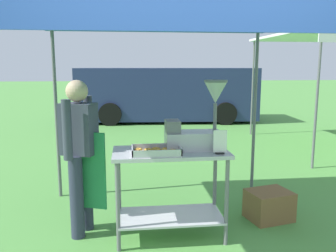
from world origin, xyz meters
The scene contains 9 objects.
ground_plane centered at (0.00, 6.00, 0.00)m, with size 70.00×70.00×0.00m, color #519342.
stall_canopy centered at (0.00, 1.46, 2.16)m, with size 2.89×2.52×2.24m.
donut_cart centered at (0.00, 1.36, 0.65)m, with size 1.14×0.57×0.91m.
donut_tray centered at (-0.16, 1.25, 0.94)m, with size 0.47×0.30×0.07m.
donut_fryer centered at (0.28, 1.40, 1.15)m, with size 0.62×0.28×0.70m.
menu_sign centered at (0.45, 1.18, 1.01)m, with size 0.13×0.05×0.23m.
vendor centered at (-0.91, 1.55, 0.90)m, with size 0.46×0.53×1.61m.
supply_crate centered at (1.18, 1.65, 0.17)m, with size 0.55×0.47×0.33m.
van_navy centered at (0.85, 9.24, 0.88)m, with size 5.69×2.38×1.69m.
Camera 1 is at (-0.41, -2.00, 1.74)m, focal length 37.37 mm.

